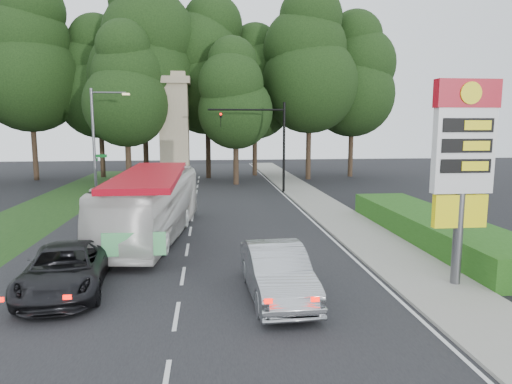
{
  "coord_description": "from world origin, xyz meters",
  "views": [
    {
      "loc": [
        0.96,
        -12.0,
        5.4
      ],
      "look_at": [
        3.25,
        9.68,
        2.2
      ],
      "focal_mm": 32.0,
      "sensor_mm": 36.0,
      "label": 1
    }
  ],
  "objects": [
    {
      "name": "tree_monument_right",
      "position": [
        3.5,
        29.5,
        8.01
      ],
      "size": [
        6.72,
        6.72,
        13.2
      ],
      "color": "#2D2116",
      "rests_on": "ground"
    },
    {
      "name": "tree_monument_left",
      "position": [
        -6.0,
        29.0,
        8.68
      ],
      "size": [
        7.28,
        7.28,
        14.3
      ],
      "color": "#2D2116",
      "rests_on": "ground"
    },
    {
      "name": "sedan_silver",
      "position": [
        3.07,
        1.66,
        0.83
      ],
      "size": [
        1.99,
        5.11,
        1.66
      ],
      "primitive_type": "imported",
      "rotation": [
        0.0,
        0.0,
        0.05
      ],
      "color": "#A6A9AE",
      "rests_on": "ground"
    },
    {
      "name": "monument",
      "position": [
        -2.0,
        30.0,
        5.1
      ],
      "size": [
        3.0,
        3.0,
        10.05
      ],
      "color": "tan",
      "rests_on": "ground"
    },
    {
      "name": "grass_verge_left",
      "position": [
        -9.5,
        18.0,
        0.01
      ],
      "size": [
        5.0,
        50.0,
        0.02
      ],
      "primitive_type": "cube",
      "color": "#193814",
      "rests_on": "ground"
    },
    {
      "name": "transit_bus",
      "position": [
        -1.74,
        9.96,
        1.59
      ],
      "size": [
        3.99,
        11.66,
        3.18
      ],
      "primitive_type": "imported",
      "rotation": [
        0.0,
        0.0,
        -0.12
      ],
      "color": "silver",
      "rests_on": "ground"
    },
    {
      "name": "tree_center_left",
      "position": [
        -5.0,
        33.0,
        12.02
      ],
      "size": [
        10.08,
        10.08,
        19.8
      ],
      "color": "#2D2116",
      "rests_on": "ground"
    },
    {
      "name": "tree_west_near",
      "position": [
        -10.0,
        37.0,
        10.02
      ],
      "size": [
        8.4,
        8.4,
        16.5
      ],
      "color": "#2D2116",
      "rests_on": "ground"
    },
    {
      "name": "ground",
      "position": [
        0.0,
        0.0,
        0.0
      ],
      "size": [
        120.0,
        120.0,
        0.0
      ],
      "primitive_type": "plane",
      "color": "black",
      "rests_on": "ground"
    },
    {
      "name": "gas_station_pylon",
      "position": [
        9.2,
        1.99,
        4.45
      ],
      "size": [
        2.1,
        0.45,
        6.85
      ],
      "color": "#59595E",
      "rests_on": "ground"
    },
    {
      "name": "traffic_signal_mast",
      "position": [
        5.68,
        24.0,
        4.67
      ],
      "size": [
        6.1,
        0.35,
        7.2
      ],
      "color": "black",
      "rests_on": "ground"
    },
    {
      "name": "suv_charcoal",
      "position": [
        -3.73,
        2.91,
        0.75
      ],
      "size": [
        3.07,
        5.61,
        1.49
      ],
      "primitive_type": "imported",
      "rotation": [
        0.0,
        0.0,
        0.11
      ],
      "color": "black",
      "rests_on": "ground"
    },
    {
      "name": "road_surface",
      "position": [
        0.0,
        12.0,
        0.01
      ],
      "size": [
        14.0,
        80.0,
        0.02
      ],
      "primitive_type": "cube",
      "color": "black",
      "rests_on": "ground"
    },
    {
      "name": "tree_west_mid",
      "position": [
        -16.0,
        35.0,
        11.69
      ],
      "size": [
        9.8,
        9.8,
        19.25
      ],
      "color": "#2D2116",
      "rests_on": "ground"
    },
    {
      "name": "tree_center_right",
      "position": [
        1.0,
        35.0,
        11.02
      ],
      "size": [
        9.24,
        9.24,
        18.15
      ],
      "color": "#2D2116",
      "rests_on": "ground"
    },
    {
      "name": "streetlight_signs",
      "position": [
        -6.99,
        22.01,
        4.44
      ],
      "size": [
        2.75,
        0.98,
        8.0
      ],
      "color": "#59595E",
      "rests_on": "ground"
    },
    {
      "name": "hedge",
      "position": [
        11.5,
        8.0,
        0.6
      ],
      "size": [
        3.0,
        14.0,
        1.2
      ],
      "primitive_type": "cube",
      "color": "#1F4E14",
      "rests_on": "ground"
    },
    {
      "name": "tree_east_mid",
      "position": [
        11.0,
        33.0,
        11.35
      ],
      "size": [
        9.52,
        9.52,
        18.7
      ],
      "color": "#2D2116",
      "rests_on": "ground"
    },
    {
      "name": "tree_far_east",
      "position": [
        16.0,
        35.0,
        10.35
      ],
      "size": [
        8.68,
        8.68,
        17.05
      ],
      "color": "#2D2116",
      "rests_on": "ground"
    },
    {
      "name": "tree_east_near",
      "position": [
        6.0,
        37.0,
        9.68
      ],
      "size": [
        8.12,
        8.12,
        15.95
      ],
      "color": "#2D2116",
      "rests_on": "ground"
    },
    {
      "name": "sidewalk_right",
      "position": [
        8.5,
        12.0,
        0.06
      ],
      "size": [
        3.0,
        80.0,
        0.12
      ],
      "primitive_type": "cube",
      "color": "gray",
      "rests_on": "ground"
    }
  ]
}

